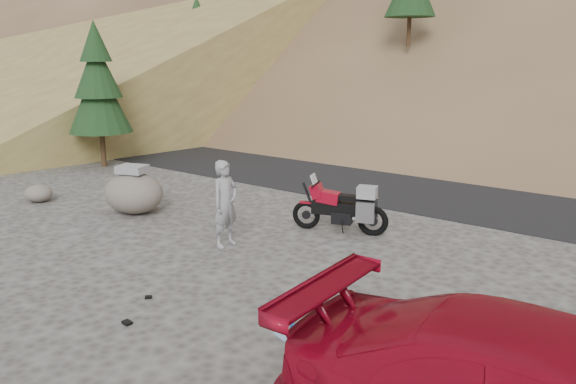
# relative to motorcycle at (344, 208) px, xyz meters

# --- Properties ---
(ground) EXTENTS (140.00, 140.00, 0.00)m
(ground) POSITION_rel_motorcycle_xyz_m (0.16, -3.20, -0.56)
(ground) COLOR #45423F
(ground) RESTS_ON ground
(road) EXTENTS (120.00, 7.00, 0.05)m
(road) POSITION_rel_motorcycle_xyz_m (0.16, 5.80, -0.56)
(road) COLOR black
(road) RESTS_ON ground
(conifer_verge) EXTENTS (2.20, 2.20, 5.04)m
(conifer_verge) POSITION_rel_motorcycle_xyz_m (-10.84, 1.30, 2.33)
(conifer_verge) COLOR #341F13
(conifer_verge) RESTS_ON ground
(motorcycle) EXTENTS (2.14, 1.04, 1.32)m
(motorcycle) POSITION_rel_motorcycle_xyz_m (0.00, 0.00, 0.00)
(motorcycle) COLOR black
(motorcycle) RESTS_ON ground
(man) EXTENTS (0.44, 0.67, 1.81)m
(man) POSITION_rel_motorcycle_xyz_m (-1.48, -2.25, -0.56)
(man) COLOR #939298
(man) RESTS_ON ground
(boulder) EXTENTS (1.75, 1.54, 1.21)m
(boulder) POSITION_rel_motorcycle_xyz_m (-5.05, -1.84, -0.03)
(boulder) COLOR #5F5A52
(boulder) RESTS_ON ground
(small_rock) EXTENTS (0.79, 0.71, 0.47)m
(small_rock) POSITION_rel_motorcycle_xyz_m (-8.03, -2.73, -0.33)
(small_rock) COLOR #5F5A52
(small_rock) RESTS_ON ground
(gear_white_cloth) EXTENTS (0.68, 0.67, 0.02)m
(gear_white_cloth) POSITION_rel_motorcycle_xyz_m (2.24, -4.07, -0.55)
(gear_white_cloth) COLOR white
(gear_white_cloth) RESTS_ON ground
(gear_bottle) EXTENTS (0.08, 0.08, 0.20)m
(gear_bottle) POSITION_rel_motorcycle_xyz_m (1.99, -4.55, -0.46)
(gear_bottle) COLOR #194B97
(gear_bottle) RESTS_ON ground
(gear_funnel) EXTENTS (0.16, 0.16, 0.17)m
(gear_funnel) POSITION_rel_motorcycle_xyz_m (3.00, -4.86, -0.48)
(gear_funnel) COLOR red
(gear_funnel) RESTS_ON ground
(gear_glove_a) EXTENTS (0.16, 0.12, 0.04)m
(gear_glove_a) POSITION_rel_motorcycle_xyz_m (-0.21, -5.73, -0.54)
(gear_glove_a) COLOR black
(gear_glove_a) RESTS_ON ground
(gear_glove_b) EXTENTS (0.13, 0.14, 0.04)m
(gear_glove_b) POSITION_rel_motorcycle_xyz_m (-0.68, -4.95, -0.54)
(gear_glove_b) COLOR black
(gear_glove_b) RESTS_ON ground
(gear_blue_cloth) EXTENTS (0.36, 0.31, 0.01)m
(gear_blue_cloth) POSITION_rel_motorcycle_xyz_m (1.88, -4.57, -0.56)
(gear_blue_cloth) COLOR #91B5E1
(gear_blue_cloth) RESTS_ON ground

